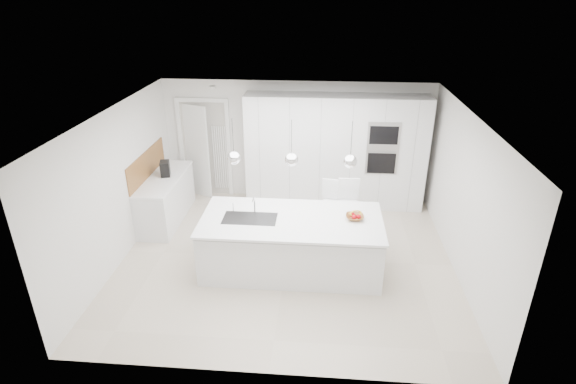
# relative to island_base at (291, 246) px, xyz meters

# --- Properties ---
(floor) EXTENTS (5.50, 5.50, 0.00)m
(floor) POSITION_rel_island_base_xyz_m (-0.10, 0.30, -0.43)
(floor) COLOR beige
(floor) RESTS_ON ground
(wall_back) EXTENTS (5.50, 0.00, 5.50)m
(wall_back) POSITION_rel_island_base_xyz_m (-0.10, 2.80, 0.82)
(wall_back) COLOR silver
(wall_back) RESTS_ON ground
(wall_left) EXTENTS (0.00, 5.00, 5.00)m
(wall_left) POSITION_rel_island_base_xyz_m (-2.85, 0.30, 0.82)
(wall_left) COLOR silver
(wall_left) RESTS_ON ground
(ceiling) EXTENTS (5.50, 5.50, 0.00)m
(ceiling) POSITION_rel_island_base_xyz_m (-0.10, 0.30, 2.07)
(ceiling) COLOR white
(ceiling) RESTS_ON wall_back
(tall_cabinets) EXTENTS (3.60, 0.60, 2.30)m
(tall_cabinets) POSITION_rel_island_base_xyz_m (0.70, 2.50, 0.72)
(tall_cabinets) COLOR white
(tall_cabinets) RESTS_ON floor
(oven_stack) EXTENTS (0.62, 0.04, 1.05)m
(oven_stack) POSITION_rel_island_base_xyz_m (1.60, 2.19, 0.92)
(oven_stack) COLOR #A5A5A8
(oven_stack) RESTS_ON tall_cabinets
(doorway_frame) EXTENTS (1.11, 0.08, 2.13)m
(doorway_frame) POSITION_rel_island_base_xyz_m (-2.05, 2.77, 0.59)
(doorway_frame) COLOR white
(doorway_frame) RESTS_ON floor
(hallway_door) EXTENTS (0.76, 0.38, 2.00)m
(hallway_door) POSITION_rel_island_base_xyz_m (-2.30, 2.72, 0.57)
(hallway_door) COLOR white
(hallway_door) RESTS_ON floor
(radiator) EXTENTS (0.32, 0.04, 1.40)m
(radiator) POSITION_rel_island_base_xyz_m (-1.73, 2.76, 0.42)
(radiator) COLOR white
(radiator) RESTS_ON floor
(left_base_cabinets) EXTENTS (0.60, 1.80, 0.86)m
(left_base_cabinets) POSITION_rel_island_base_xyz_m (-2.55, 1.50, 0.00)
(left_base_cabinets) COLOR white
(left_base_cabinets) RESTS_ON floor
(left_worktop) EXTENTS (0.62, 1.82, 0.04)m
(left_worktop) POSITION_rel_island_base_xyz_m (-2.55, 1.50, 0.45)
(left_worktop) COLOR white
(left_worktop) RESTS_ON left_base_cabinets
(oak_backsplash) EXTENTS (0.02, 1.80, 0.50)m
(oak_backsplash) POSITION_rel_island_base_xyz_m (-2.84, 1.50, 0.72)
(oak_backsplash) COLOR #935F2E
(oak_backsplash) RESTS_ON wall_left
(island_base) EXTENTS (2.80, 1.20, 0.86)m
(island_base) POSITION_rel_island_base_xyz_m (0.00, 0.00, 0.00)
(island_base) COLOR white
(island_base) RESTS_ON floor
(island_worktop) EXTENTS (2.84, 1.40, 0.04)m
(island_worktop) POSITION_rel_island_base_xyz_m (0.00, 0.05, 0.45)
(island_worktop) COLOR white
(island_worktop) RESTS_ON island_base
(island_sink) EXTENTS (0.84, 0.44, 0.18)m
(island_sink) POSITION_rel_island_base_xyz_m (-0.65, -0.00, 0.39)
(island_sink) COLOR #3F3F42
(island_sink) RESTS_ON island_worktop
(island_tap) EXTENTS (0.02, 0.02, 0.30)m
(island_tap) POSITION_rel_island_base_xyz_m (-0.60, 0.20, 0.62)
(island_tap) COLOR white
(island_tap) RESTS_ON island_worktop
(pendant_left) EXTENTS (0.20, 0.20, 0.20)m
(pendant_left) POSITION_rel_island_base_xyz_m (-0.85, -0.00, 1.47)
(pendant_left) COLOR white
(pendant_left) RESTS_ON ceiling
(pendant_mid) EXTENTS (0.20, 0.20, 0.20)m
(pendant_mid) POSITION_rel_island_base_xyz_m (-0.00, -0.00, 1.47)
(pendant_mid) COLOR white
(pendant_mid) RESTS_ON ceiling
(pendant_right) EXTENTS (0.20, 0.20, 0.20)m
(pendant_right) POSITION_rel_island_base_xyz_m (0.85, -0.00, 1.47)
(pendant_right) COLOR white
(pendant_right) RESTS_ON ceiling
(fruit_bowl) EXTENTS (0.28, 0.28, 0.07)m
(fruit_bowl) POSITION_rel_island_base_xyz_m (0.98, 0.11, 0.50)
(fruit_bowl) COLOR #935F2E
(fruit_bowl) RESTS_ON island_worktop
(espresso_machine) EXTENTS (0.23, 0.30, 0.28)m
(espresso_machine) POSITION_rel_island_base_xyz_m (-2.53, 1.59, 0.61)
(espresso_machine) COLOR black
(espresso_machine) RESTS_ON left_worktop
(bar_stool_left) EXTENTS (0.45, 0.57, 1.12)m
(bar_stool_left) POSITION_rel_island_base_xyz_m (0.64, 0.99, 0.13)
(bar_stool_left) COLOR white
(bar_stool_left) RESTS_ON floor
(bar_stool_right) EXTENTS (0.41, 0.55, 1.16)m
(bar_stool_right) POSITION_rel_island_base_xyz_m (0.92, 0.94, 0.15)
(bar_stool_right) COLOR white
(bar_stool_right) RESTS_ON floor
(apple_a) EXTENTS (0.07, 0.07, 0.07)m
(apple_a) POSITION_rel_island_base_xyz_m (0.96, 0.11, 0.54)
(apple_a) COLOR red
(apple_a) RESTS_ON fruit_bowl
(apple_b) EXTENTS (0.08, 0.08, 0.08)m
(apple_b) POSITION_rel_island_base_xyz_m (0.97, 0.05, 0.54)
(apple_b) COLOR red
(apple_b) RESTS_ON fruit_bowl
(apple_c) EXTENTS (0.07, 0.07, 0.07)m
(apple_c) POSITION_rel_island_base_xyz_m (1.04, 0.07, 0.54)
(apple_c) COLOR red
(apple_c) RESTS_ON fruit_bowl
(apple_extra_3) EXTENTS (0.08, 0.08, 0.08)m
(apple_extra_3) POSITION_rel_island_base_xyz_m (0.94, 0.12, 0.54)
(apple_extra_3) COLOR red
(apple_extra_3) RESTS_ON fruit_bowl
(banana_bunch) EXTENTS (0.22, 0.16, 0.20)m
(banana_bunch) POSITION_rel_island_base_xyz_m (0.99, 0.10, 0.58)
(banana_bunch) COLOR gold
(banana_bunch) RESTS_ON fruit_bowl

